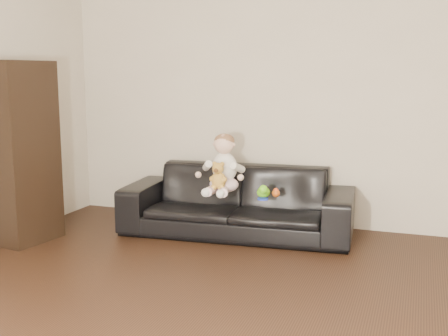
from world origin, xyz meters
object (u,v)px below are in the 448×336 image
at_px(cabinet, 22,153).
at_px(baby, 223,167).
at_px(toy_rattle, 276,193).
at_px(toy_blue_disc, 263,199).
at_px(teddy_bear, 218,176).
at_px(sofa, 237,201).
at_px(toy_green, 263,192).

relative_size(cabinet, baby, 2.95).
relative_size(cabinet, toy_rattle, 22.51).
xyz_separation_m(baby, toy_rattle, (0.49, -0.03, -0.20)).
height_order(baby, toy_blue_disc, baby).
distance_m(toy_rattle, toy_blue_disc, 0.15).
height_order(cabinet, teddy_bear, cabinet).
bearing_deg(sofa, toy_green, -36.91).
bearing_deg(toy_blue_disc, cabinet, -164.36).
bearing_deg(baby, toy_green, -20.71).
relative_size(baby, toy_green, 3.91).
bearing_deg(toy_rattle, baby, 176.80).
bearing_deg(sofa, toy_rattle, -23.99).
bearing_deg(toy_blue_disc, toy_rattle, 57.30).
distance_m(toy_green, toy_rattle, 0.11).
bearing_deg(sofa, toy_blue_disc, -44.82).
distance_m(cabinet, teddy_bear, 1.69).
bearing_deg(teddy_bear, toy_green, -10.91).
bearing_deg(baby, cabinet, -165.50).
bearing_deg(toy_rattle, sofa, 160.32).
height_order(sofa, cabinet, cabinet).
bearing_deg(cabinet, toy_rattle, 26.91).
xyz_separation_m(baby, toy_blue_disc, (0.41, -0.15, -0.23)).
xyz_separation_m(baby, teddy_bear, (0.01, -0.16, -0.05)).
relative_size(baby, toy_blue_disc, 5.75).
relative_size(cabinet, toy_blue_disc, 16.95).
xyz_separation_m(baby, toy_green, (0.39, -0.08, -0.19)).
distance_m(teddy_bear, toy_rattle, 0.52).
distance_m(cabinet, toy_green, 2.10).
relative_size(cabinet, toy_green, 11.54).
bearing_deg(teddy_bear, toy_rattle, -7.84).
distance_m(baby, toy_green, 0.44).
xyz_separation_m(teddy_bear, toy_rattle, (0.48, 0.13, -0.14)).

